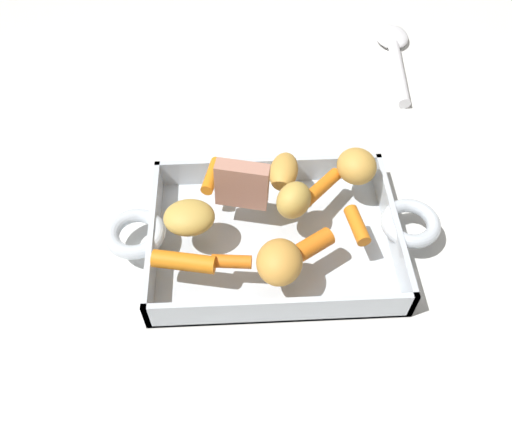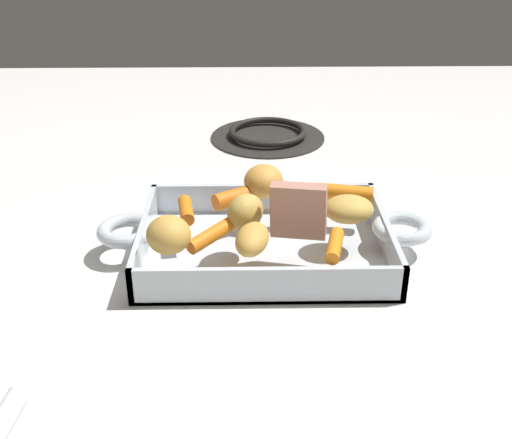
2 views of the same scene
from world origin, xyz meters
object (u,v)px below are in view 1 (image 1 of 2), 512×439
Objects in this scene: baby_carrot_center_right at (320,188)px; baby_carrot_northwest at (184,262)px; potato_corner at (284,171)px; baby_carrot_southwest at (314,244)px; potato_whole at (357,166)px; potato_near_roast at (189,215)px; baby_carrot_long at (357,225)px; baby_carrot_southeast at (212,176)px; potato_golden_large at (277,262)px; roast_slice_thick at (242,185)px; roasting_dish at (274,237)px; serving_spoon at (395,51)px; baby_carrot_northeast at (232,261)px; potato_golden_small at (294,200)px.

baby_carrot_northwest is (-0.16, -0.10, 0.00)m from baby_carrot_center_right.
baby_carrot_southwest is at bearing -77.07° from potato_corner.
potato_whole is at bearing 26.52° from baby_carrot_center_right.
potato_near_roast reaches higher than baby_carrot_center_right.
baby_carrot_center_right is 1.22× the size of potato_near_roast.
baby_carrot_northwest reaches higher than baby_carrot_long.
potato_corner is at bearing 149.71° from baby_carrot_center_right.
potato_near_roast is at bearing -110.15° from baby_carrot_southeast.
baby_carrot_center_right is 0.13m from potato_golden_large.
roast_slice_thick reaches higher than baby_carrot_southeast.
potato_golden_large reaches higher than baby_carrot_long.
potato_whole is at bearing -1.40° from baby_carrot_southeast.
roasting_dish is 0.08m from potato_corner.
roasting_dish is 8.02× the size of baby_carrot_long.
roasting_dish reaches higher than serving_spoon.
baby_carrot_northwest is 0.14m from baby_carrot_southwest.
roast_slice_thick is 1.41× the size of baby_carrot_northeast.
baby_carrot_center_right is 0.07m from baby_carrot_long.
baby_carrot_northeast is (-0.05, -0.06, 0.04)m from roasting_dish.
baby_carrot_northwest is 1.57× the size of baby_carrot_southwest.
potato_whole is at bearing 17.46° from potato_near_roast.
baby_carrot_northeast is 0.05m from potato_golden_large.
baby_carrot_center_right is at bearing 121.85° from baby_carrot_long.
potato_golden_small is at bearing 156.29° from serving_spoon.
potato_golden_large is (-0.11, -0.13, 0.00)m from potato_whole.
baby_carrot_long is (0.13, -0.05, -0.02)m from roast_slice_thick.
roasting_dish is 9.11× the size of baby_carrot_northeast.
potato_whole is at bearing 30.70° from baby_carrot_northwest.
serving_spoon is (0.23, 0.38, -0.00)m from roasting_dish.
potato_whole is at bearing -0.63° from potato_corner.
baby_carrot_long is 0.23× the size of serving_spoon.
baby_carrot_center_right is 0.15m from baby_carrot_northeast.
baby_carrot_northwest is 0.31× the size of serving_spoon.
potato_corner is at bearing 61.88° from baby_carrot_northeast.
baby_carrot_southeast is (-0.02, 0.13, 0.00)m from baby_carrot_northeast.
roasting_dish is 0.06m from potato_golden_small.
baby_carrot_southeast is at bearing 141.55° from serving_spoon.
baby_carrot_northeast is 0.20m from potato_whole.
potato_golden_large is (0.05, -0.01, 0.01)m from baby_carrot_northeast.
roasting_dish is 1.82× the size of serving_spoon.
potato_corner is 0.14m from potato_golden_large.
baby_carrot_southeast is 0.24× the size of serving_spoon.
baby_carrot_center_right reaches higher than serving_spoon.
potato_golden_small is (-0.02, 0.06, 0.01)m from baby_carrot_southwest.
potato_golden_large reaches higher than baby_carrot_southeast.
baby_carrot_northeast is (-0.01, -0.09, -0.02)m from roast_slice_thick.
roast_slice_thick is 1.31× the size of potato_golden_small.
potato_corner is at bearing 46.40° from baby_carrot_northwest.
roast_slice_thick is 1.03× the size of potato_corner.
baby_carrot_southwest is 0.86× the size of potato_whole.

